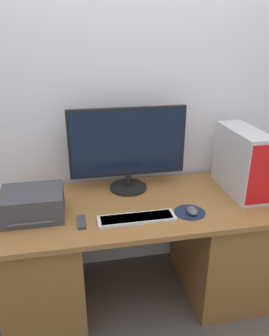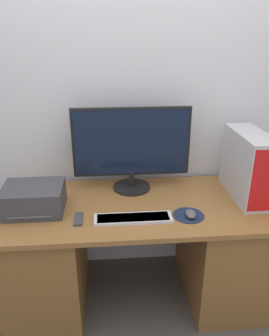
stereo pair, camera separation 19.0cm
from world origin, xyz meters
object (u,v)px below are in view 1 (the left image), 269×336
object	(u,v)px
mouse	(192,211)
remote_control	(82,222)
printer	(33,204)
monitor	(128,146)
computer_tower	(242,161)
keyboard	(137,218)

from	to	relation	value
mouse	remote_control	distance (m)	0.63
printer	remote_control	size ratio (longest dim) A/B	2.62
monitor	computer_tower	xyz separation A→B (m)	(0.71, -0.17, -0.09)
remote_control	mouse	bearing A→B (deg)	-2.07
keyboard	computer_tower	xyz separation A→B (m)	(0.73, 0.23, 0.20)
printer	remote_control	world-z (taller)	printer
mouse	remote_control	size ratio (longest dim) A/B	0.70
keyboard	mouse	size ratio (longest dim) A/B	4.78
monitor	keyboard	world-z (taller)	monitor
keyboard	remote_control	distance (m)	0.30
printer	computer_tower	bearing A→B (deg)	3.34
printer	keyboard	bearing A→B (deg)	-15.36
monitor	remote_control	size ratio (longest dim) A/B	5.73
keyboard	mouse	bearing A→B (deg)	-0.05
computer_tower	remote_control	xyz separation A→B (m)	(-1.04, -0.21, -0.20)
mouse	printer	bearing A→B (deg)	170.08
mouse	computer_tower	bearing A→B (deg)	29.71
computer_tower	printer	xyz separation A→B (m)	(-1.30, -0.08, -0.13)
monitor	mouse	size ratio (longest dim) A/B	8.23
monitor	computer_tower	bearing A→B (deg)	-13.53
printer	remote_control	xyz separation A→B (m)	(0.26, -0.13, -0.07)
remote_control	printer	bearing A→B (deg)	153.15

